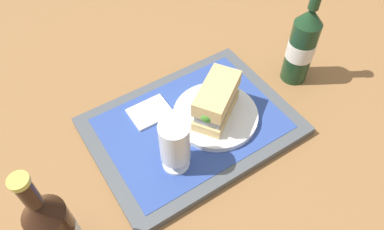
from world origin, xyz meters
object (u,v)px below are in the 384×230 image
at_px(plate, 215,115).
at_px(second_bottle, 301,44).
at_px(sandwich, 216,101).
at_px(beer_bottle, 56,230).
at_px(beer_glass, 175,144).

distance_m(plate, second_bottle, 0.26).
height_order(sandwich, second_bottle, second_bottle).
height_order(plate, second_bottle, second_bottle).
bearing_deg(beer_bottle, plate, -165.14).
xyz_separation_m(plate, beer_bottle, (0.38, 0.10, 0.08)).
bearing_deg(second_bottle, beer_bottle, 10.72).
xyz_separation_m(plate, sandwich, (0.00, 0.00, 0.05)).
bearing_deg(sandwich, beer_glass, -12.35).
relative_size(beer_bottle, second_bottle, 1.00).
distance_m(sandwich, beer_glass, 0.15).
distance_m(plate, beer_bottle, 0.40).
bearing_deg(second_bottle, beer_glass, 10.82).
xyz_separation_m(sandwich, second_bottle, (-0.26, -0.02, 0.03)).
relative_size(plate, sandwich, 1.32).
bearing_deg(plate, beer_bottle, 14.86).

